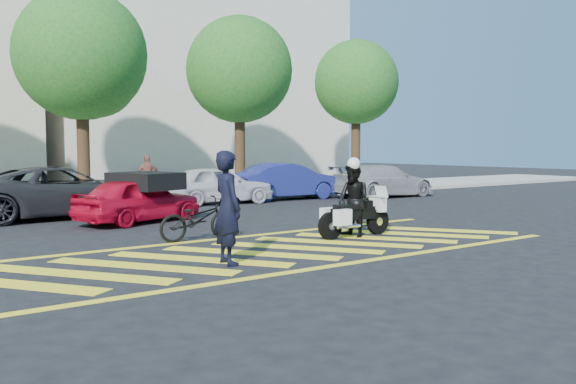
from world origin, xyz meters
TOP-DOWN VIEW (x-y plane):
  - ground at (0.00, 0.00)m, footprint 90.00×90.00m
  - sidewalk at (0.00, 12.00)m, footprint 60.00×5.00m
  - crosswalk at (-0.04, 0.00)m, footprint 12.33×4.00m
  - building_right at (9.00, 21.00)m, footprint 16.00×8.00m
  - tree_center at (0.13, 12.06)m, footprint 4.60×4.60m
  - tree_right at (6.63, 12.06)m, footprint 4.40×4.40m
  - tree_far_right at (13.13, 12.06)m, footprint 4.00×4.00m
  - officer_bike at (-1.51, -0.71)m, footprint 0.55×0.77m
  - bicycle at (-0.67, 2.00)m, footprint 1.82×0.65m
  - police_motorcycle at (2.44, 0.41)m, footprint 2.04×0.65m
  - officer_moto at (2.43, 0.41)m, footprint 0.64×0.82m
  - red_convertible at (-0.50, 5.75)m, footprint 3.89×2.53m
  - parked_mid_left at (-1.84, 8.19)m, footprint 5.36×2.53m
  - parked_mid_right at (3.85, 9.20)m, footprint 4.16×2.06m
  - parked_right at (6.93, 9.20)m, footprint 4.39×1.91m
  - parked_far_right at (10.70, 7.80)m, footprint 4.58×2.00m
  - pedestrian_right at (2.14, 11.36)m, footprint 0.99×0.56m

SIDE VIEW (x-z plane):
  - ground at x=0.00m, z-range 0.00..0.00m
  - crosswalk at x=-0.04m, z-range 0.00..0.01m
  - sidewalk at x=0.00m, z-range 0.00..0.15m
  - bicycle at x=-0.67m, z-range 0.00..0.95m
  - police_motorcycle at x=2.44m, z-range 0.04..0.94m
  - red_convertible at x=-0.50m, z-range 0.00..1.23m
  - parked_far_right at x=10.70m, z-range 0.00..1.31m
  - parked_mid_right at x=3.85m, z-range 0.00..1.36m
  - parked_right at x=6.93m, z-range 0.00..1.40m
  - parked_mid_left at x=-1.84m, z-range 0.00..1.48m
  - officer_moto at x=2.43m, z-range 0.00..1.67m
  - pedestrian_right at x=2.14m, z-range 0.15..1.74m
  - officer_bike at x=-1.51m, z-range 0.00..1.99m
  - tree_far_right at x=13.13m, z-range 1.39..8.49m
  - tree_right at x=6.63m, z-range 1.34..8.75m
  - tree_center at x=0.13m, z-range 1.31..8.88m
  - building_right at x=9.00m, z-range 0.00..11.00m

